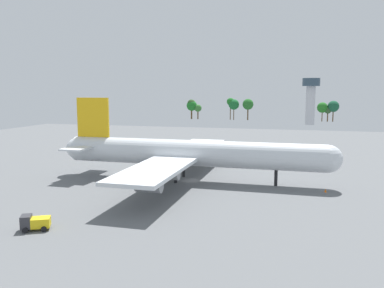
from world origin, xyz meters
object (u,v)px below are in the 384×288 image
at_px(safety_cone_nose, 326,191).
at_px(control_tower, 311,96).
at_px(maintenance_van, 35,222).
at_px(cargo_airplane, 190,153).

relative_size(safety_cone_nose, control_tower, 0.03).
bearing_deg(maintenance_van, cargo_airplane, 70.06).
height_order(cargo_airplane, control_tower, control_tower).
relative_size(maintenance_van, safety_cone_nose, 6.48).
relative_size(cargo_airplane, safety_cone_nose, 90.86).
relative_size(maintenance_van, control_tower, 0.16).
bearing_deg(safety_cone_nose, cargo_airplane, 173.82).
bearing_deg(cargo_airplane, safety_cone_nose, -6.18).
distance_m(cargo_airplane, safety_cone_nose, 29.41).
height_order(cargo_airplane, safety_cone_nose, cargo_airplane).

